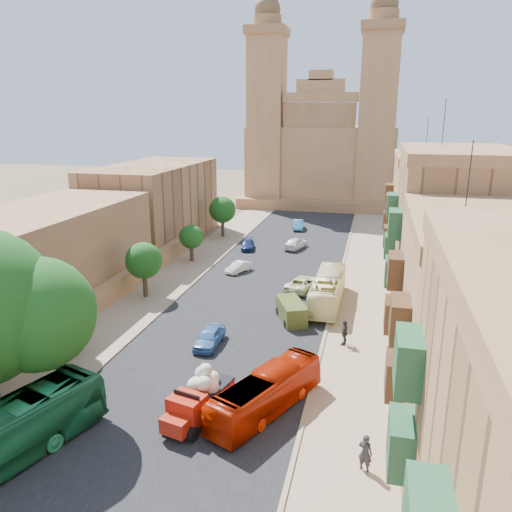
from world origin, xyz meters
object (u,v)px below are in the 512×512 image
at_px(church, 323,152).
at_px(pedestrian_c, 345,333).
at_px(car_blue_a, 209,337).
at_px(car_white_a, 238,267).
at_px(bus_cream_east, 328,290).
at_px(pedestrian_a, 365,453).
at_px(car_cream, 303,283).
at_px(bus_red_east, 266,393).
at_px(car_white_b, 296,243).
at_px(street_tree_d, 222,210).
at_px(street_tree_c, 191,237).
at_px(street_tree_a, 66,317).
at_px(car_blue_b, 298,225).
at_px(olive_pickup, 291,311).
at_px(street_tree_b, 144,261).
at_px(car_dkblue, 248,245).
at_px(red_truck, 199,397).

xyz_separation_m(church, pedestrian_c, (8.53, -60.47, -8.56)).
xyz_separation_m(car_blue_a, car_white_a, (-2.64, 17.37, -0.11)).
bearing_deg(bus_cream_east, pedestrian_a, 101.21).
height_order(church, car_cream, church).
distance_m(bus_red_east, car_white_a, 25.98).
bearing_deg(car_blue_a, car_white_b, 86.82).
xyz_separation_m(bus_red_east, car_blue_a, (-5.81, 7.19, -0.53)).
height_order(street_tree_d, car_blue_a, street_tree_d).
distance_m(church, street_tree_c, 44.28).
relative_size(street_tree_a, street_tree_c, 1.04).
xyz_separation_m(car_white_a, car_blue_b, (3.00, 21.75, 0.13)).
bearing_deg(car_white_a, car_white_b, 91.64).
height_order(street_tree_d, olive_pickup, street_tree_d).
bearing_deg(pedestrian_c, street_tree_b, -95.30).
distance_m(olive_pickup, pedestrian_a, 17.94).
height_order(street_tree_b, car_blue_b, street_tree_b).
xyz_separation_m(car_cream, car_white_b, (-3.15, 14.82, 0.05)).
height_order(bus_red_east, car_cream, bus_red_east).
bearing_deg(car_blue_a, street_tree_b, 137.84).
distance_m(church, car_white_b, 35.75).
distance_m(church, car_dkblue, 37.70).
distance_m(street_tree_c, pedestrian_c, 25.79).
xyz_separation_m(bus_cream_east, car_white_a, (-10.14, 7.15, -0.83)).
height_order(street_tree_d, car_blue_b, street_tree_d).
height_order(car_blue_a, car_blue_b, car_blue_b).
height_order(church, street_tree_c, church).
bearing_deg(car_dkblue, church, 70.37).
xyz_separation_m(car_cream, car_blue_b, (-4.55, 25.70, 0.00)).
xyz_separation_m(car_dkblue, car_white_b, (5.76, 1.64, 0.16)).
xyz_separation_m(street_tree_a, street_tree_c, (0.00, 24.00, -0.12)).
bearing_deg(street_tree_b, church, 79.62).
height_order(church, pedestrian_a, church).
height_order(street_tree_d, car_white_a, street_tree_d).
relative_size(car_blue_b, pedestrian_a, 2.14).
bearing_deg(car_blue_a, car_dkblue, 98.93).
relative_size(bus_cream_east, car_blue_b, 2.41).
distance_m(street_tree_c, car_white_b, 13.55).
distance_m(street_tree_b, car_white_a, 11.48).
relative_size(street_tree_a, pedestrian_c, 2.29).
distance_m(olive_pickup, car_white_b, 22.55).
distance_m(street_tree_a, car_white_a, 22.17).
relative_size(red_truck, olive_pickup, 1.22).
height_order(bus_red_east, car_white_b, bus_red_east).
bearing_deg(olive_pickup, church, 94.02).
height_order(car_white_b, car_blue_b, car_white_b).
distance_m(bus_cream_east, car_white_b, 18.91).
distance_m(olive_pickup, bus_red_east, 13.14).
bearing_deg(car_cream, car_blue_a, 85.95).
xyz_separation_m(olive_pickup, car_cream, (-0.10, 7.50, -0.13)).
relative_size(bus_red_east, car_dkblue, 2.23).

